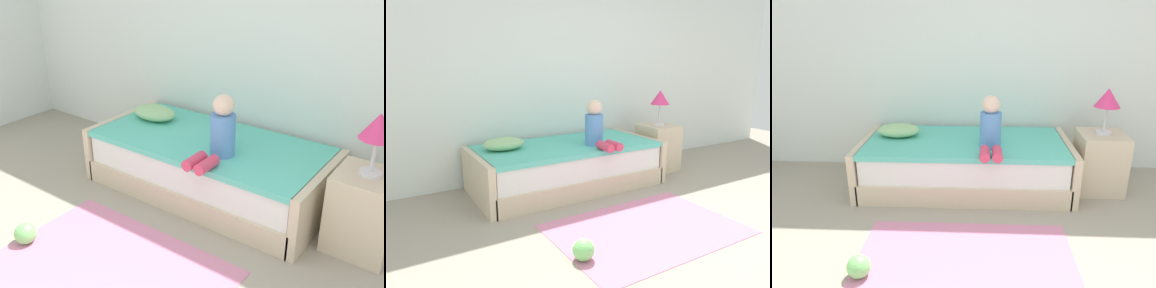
% 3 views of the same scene
% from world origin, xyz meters
% --- Properties ---
extents(wall_rear, '(7.20, 0.10, 2.90)m').
position_xyz_m(wall_rear, '(0.00, 2.60, 1.45)').
color(wall_rear, silver).
rests_on(wall_rear, ground).
extents(bed, '(2.11, 1.00, 0.50)m').
position_xyz_m(bed, '(-0.63, 2.00, 0.25)').
color(bed, beige).
rests_on(bed, ground).
extents(nightstand, '(0.44, 0.44, 0.60)m').
position_xyz_m(nightstand, '(0.72, 1.96, 0.30)').
color(nightstand, beige).
rests_on(nightstand, ground).
extents(table_lamp, '(0.24, 0.24, 0.45)m').
position_xyz_m(table_lamp, '(0.72, 1.96, 0.94)').
color(table_lamp, silver).
rests_on(table_lamp, nightstand).
extents(child_figure, '(0.20, 0.51, 0.50)m').
position_xyz_m(child_figure, '(-0.38, 1.77, 0.70)').
color(child_figure, '#598CD1').
rests_on(child_figure, bed).
extents(pillow, '(0.44, 0.30, 0.13)m').
position_xyz_m(pillow, '(-1.33, 2.10, 0.56)').
color(pillow, '#99CC8C').
rests_on(pillow, bed).
extents(toy_ball, '(0.16, 0.16, 0.16)m').
position_xyz_m(toy_ball, '(-1.29, 0.56, 0.08)').
color(toy_ball, '#7FD872').
rests_on(toy_ball, ground).
extents(area_rug, '(1.60, 1.10, 0.01)m').
position_xyz_m(area_rug, '(-0.57, 0.70, 0.00)').
color(area_rug, pink).
rests_on(area_rug, ground).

